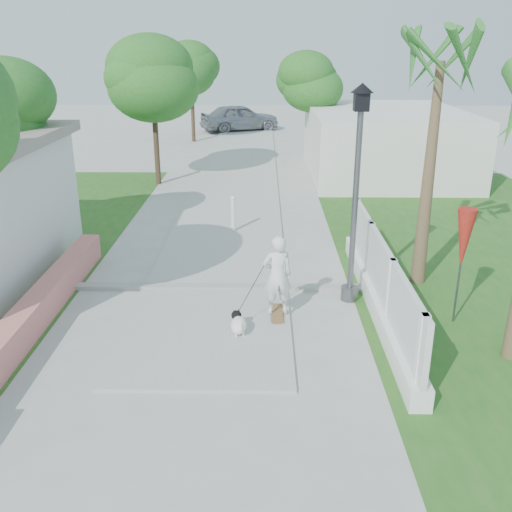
{
  "coord_description": "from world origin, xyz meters",
  "views": [
    {
      "loc": [
        1.07,
        -5.57,
        5.16
      ],
      "look_at": [
        0.92,
        5.19,
        1.1
      ],
      "focal_mm": 40.0,
      "sensor_mm": 36.0,
      "label": 1
    }
  ],
  "objects_px": {
    "bollard": "(233,213)",
    "skateboarder": "(267,281)",
    "street_lamp": "(356,189)",
    "dog": "(238,324)",
    "patio_umbrella": "(464,241)",
    "parked_car": "(240,117)"
  },
  "relations": [
    {
      "from": "bollard",
      "to": "skateboarder",
      "type": "xyz_separation_m",
      "value": [
        0.95,
        -5.45,
        0.24
      ]
    },
    {
      "from": "bollard",
      "to": "street_lamp",
      "type": "bearing_deg",
      "value": -59.04
    },
    {
      "from": "skateboarder",
      "to": "dog",
      "type": "distance_m",
      "value": 1.03
    },
    {
      "from": "patio_umbrella",
      "to": "skateboarder",
      "type": "height_order",
      "value": "patio_umbrella"
    },
    {
      "from": "patio_umbrella",
      "to": "dog",
      "type": "height_order",
      "value": "patio_umbrella"
    },
    {
      "from": "street_lamp",
      "to": "dog",
      "type": "relative_size",
      "value": 6.94
    },
    {
      "from": "bollard",
      "to": "patio_umbrella",
      "type": "relative_size",
      "value": 0.47
    },
    {
      "from": "bollard",
      "to": "skateboarder",
      "type": "height_order",
      "value": "skateboarder"
    },
    {
      "from": "street_lamp",
      "to": "patio_umbrella",
      "type": "bearing_deg",
      "value": -27.76
    },
    {
      "from": "street_lamp",
      "to": "bollard",
      "type": "bearing_deg",
      "value": 120.96
    },
    {
      "from": "parked_car",
      "to": "skateboarder",
      "type": "bearing_deg",
      "value": 160.71
    },
    {
      "from": "bollard",
      "to": "patio_umbrella",
      "type": "xyz_separation_m",
      "value": [
        4.6,
        -5.5,
        1.1
      ]
    },
    {
      "from": "street_lamp",
      "to": "bollard",
      "type": "height_order",
      "value": "street_lamp"
    },
    {
      "from": "street_lamp",
      "to": "parked_car",
      "type": "xyz_separation_m",
      "value": [
        -3.33,
        24.48,
        -1.62
      ]
    },
    {
      "from": "patio_umbrella",
      "to": "dog",
      "type": "xyz_separation_m",
      "value": [
        -4.19,
        -0.61,
        -1.44
      ]
    },
    {
      "from": "street_lamp",
      "to": "skateboarder",
      "type": "distance_m",
      "value": 2.56
    },
    {
      "from": "dog",
      "to": "parked_car",
      "type": "xyz_separation_m",
      "value": [
        -1.04,
        26.09,
        0.57
      ]
    },
    {
      "from": "bollard",
      "to": "patio_umbrella",
      "type": "height_order",
      "value": "patio_umbrella"
    },
    {
      "from": "bollard",
      "to": "parked_car",
      "type": "xyz_separation_m",
      "value": [
        -0.63,
        19.98,
        0.22
      ]
    },
    {
      "from": "street_lamp",
      "to": "parked_car",
      "type": "height_order",
      "value": "street_lamp"
    },
    {
      "from": "patio_umbrella",
      "to": "dog",
      "type": "relative_size",
      "value": 3.6
    },
    {
      "from": "parked_car",
      "to": "bollard",
      "type": "bearing_deg",
      "value": 158.96
    }
  ]
}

